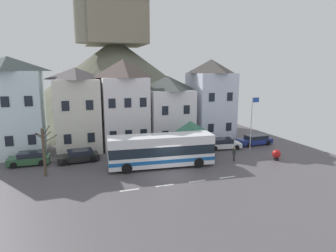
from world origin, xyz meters
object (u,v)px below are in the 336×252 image
bus_shelter (190,127)px  flagpole (252,120)px  harbour_buoy (276,154)px  parked_car_01 (79,156)px  parked_car_03 (223,144)px  parked_car_02 (255,140)px  townhouse_00 (12,107)px  townhouse_01 (77,109)px  public_bench (184,145)px  townhouse_03 (167,109)px  pedestrian_00 (213,151)px  pedestrian_01 (234,153)px  pedestrian_02 (200,148)px  parked_car_00 (30,158)px  bare_tree_00 (44,150)px  townhouse_02 (124,104)px  townhouse_04 (210,100)px  hilltop_castle (116,78)px  transit_bus (161,151)px

bus_shelter → flagpole: size_ratio=0.60×
bus_shelter → harbour_buoy: bearing=-34.4°
parked_car_01 → parked_car_03: bearing=174.4°
parked_car_02 → townhouse_00: bearing=-12.6°
townhouse_01 → parked_car_02: townhouse_01 is taller
parked_car_02 → public_bench: bearing=-9.8°
bus_shelter → parked_car_03: (4.68, 0.70, -2.48)m
townhouse_00 → townhouse_03: townhouse_00 is taller
townhouse_01 → public_bench: size_ratio=5.87×
townhouse_01 → pedestrian_00: townhouse_01 is taller
pedestrian_01 → pedestrian_02: size_ratio=1.01×
parked_car_00 → bare_tree_00: 4.84m
townhouse_00 → townhouse_02: 12.70m
townhouse_04 → public_bench: 8.31m
bus_shelter → pedestrian_02: (0.90, -0.91, -2.30)m
parked_car_00 → pedestrian_00: 19.29m
bus_shelter → pedestrian_01: 5.77m
parked_car_02 → pedestrian_00: bearing=22.6°
hilltop_castle → flagpole: bearing=-67.8°
harbour_buoy → bare_tree_00: (-23.32, 2.77, 1.79)m
parked_car_00 → public_bench: 17.45m
townhouse_00 → pedestrian_02: (20.19, -7.20, -4.74)m
bus_shelter → public_bench: 3.54m
pedestrian_01 → hilltop_castle: bearing=103.5°
parked_car_01 → bare_tree_00: size_ratio=0.92×
pedestrian_02 → harbour_buoy: bearing=-32.7°
townhouse_04 → pedestrian_02: (-4.68, -6.97, -4.72)m
parked_car_03 → bare_tree_00: (-20.14, -3.31, 1.81)m
parked_car_00 → public_bench: bearing=-175.6°
pedestrian_01 → pedestrian_02: pedestrian_01 is taller
townhouse_04 → public_bench: bearing=-145.7°
townhouse_02 → parked_car_00: 12.43m
townhouse_03 → parked_car_03: (5.30, -5.83, -3.82)m
bus_shelter → transit_bus: bearing=-143.8°
townhouse_01 → pedestrian_01: (15.61, -10.70, -4.08)m
townhouse_01 → parked_car_01: bearing=-92.4°
public_bench → townhouse_02: bearing=153.8°
bus_shelter → parked_car_01: bearing=175.6°
townhouse_01 → pedestrian_00: 17.10m
townhouse_04 → transit_bus: (-10.16, -9.42, -3.92)m
townhouse_04 → bare_tree_00: bearing=-157.6°
hilltop_castle → pedestrian_02: (5.05, -28.24, -7.36)m
townhouse_00 → parked_car_00: townhouse_00 is taller
flagpole → bare_tree_00: bearing=-176.4°
parked_car_03 → public_bench: parked_car_03 is taller
pedestrian_01 → public_bench: 7.23m
townhouse_03 → transit_bus: 11.03m
pedestrian_02 → harbour_buoy: pedestrian_02 is taller
pedestrian_01 → bare_tree_00: size_ratio=0.32×
parked_car_01 → transit_bus: bearing=146.4°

